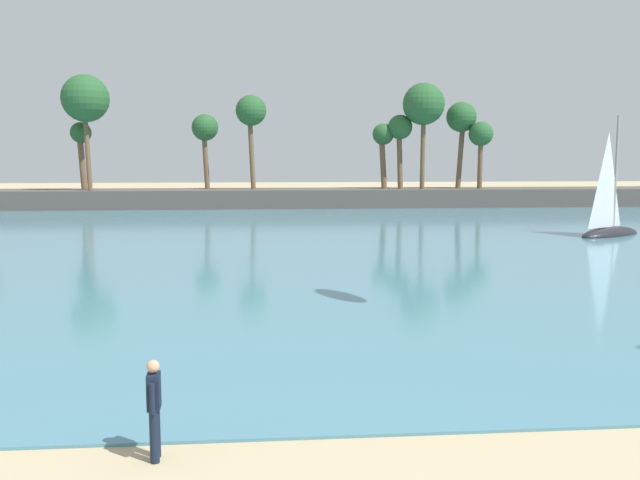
{
  "coord_description": "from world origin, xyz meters",
  "views": [
    {
      "loc": [
        -2.04,
        -2.83,
        4.87
      ],
      "look_at": [
        -0.65,
        13.25,
        2.89
      ],
      "focal_mm": 37.94,
      "sensor_mm": 36.0,
      "label": 1
    }
  ],
  "objects": [
    {
      "name": "sailboat_mid_bay",
      "position": [
        19.39,
        37.02,
        0.77
      ],
      "size": [
        5.53,
        4.16,
        7.9
      ],
      "color": "black",
      "rests_on": "sea"
    },
    {
      "name": "person_at_waterline",
      "position": [
        -3.79,
        7.81,
        0.89
      ],
      "size": [
        0.22,
        0.55,
        1.67
      ],
      "color": "#141E33",
      "rests_on": "ground"
    },
    {
      "name": "palm_headland",
      "position": [
        0.58,
        63.01,
        3.05
      ],
      "size": [
        104.6,
        6.49,
        12.81
      ],
      "color": "#514C47",
      "rests_on": "ground"
    },
    {
      "name": "sea",
      "position": [
        0.0,
        55.73,
        0.03
      ],
      "size": [
        220.0,
        94.76,
        0.06
      ],
      "primitive_type": "cube",
      "color": "teal",
      "rests_on": "ground"
    }
  ]
}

